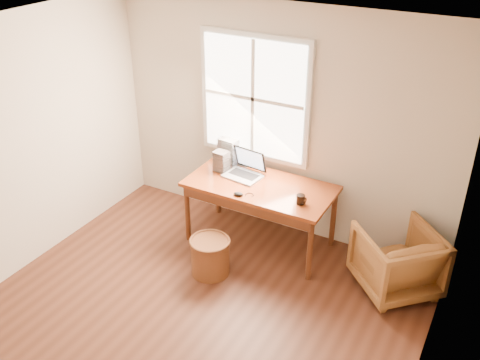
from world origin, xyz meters
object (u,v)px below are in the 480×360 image
object	(u,v)px
laptop	(243,166)
cd_stack_a	(231,152)
wicker_stool	(210,257)
coffee_mug	(301,199)
armchair	(397,260)
desk	(260,186)

from	to	relation	value
laptop	cd_stack_a	size ratio (longest dim) A/B	1.25
wicker_stool	coffee_mug	world-z (taller)	coffee_mug
armchair	coffee_mug	bearing A→B (deg)	-38.53
wicker_stool	cd_stack_a	size ratio (longest dim) A/B	1.30
desk	wicker_stool	world-z (taller)	desk
desk	armchair	world-z (taller)	desk
wicker_stool	laptop	distance (m)	1.05
armchair	laptop	distance (m)	1.88
coffee_mug	cd_stack_a	distance (m)	1.14
desk	laptop	size ratio (longest dim) A/B	4.17
armchair	cd_stack_a	xyz separation A→B (m)	(-2.07, 0.33, 0.57)
laptop	coffee_mug	distance (m)	0.82
laptop	desk	bearing A→B (deg)	-5.62
desk	coffee_mug	size ratio (longest dim) A/B	16.22
desk	coffee_mug	xyz separation A→B (m)	(0.53, -0.16, 0.07)
desk	armchair	xyz separation A→B (m)	(1.55, -0.06, -0.39)
coffee_mug	wicker_stool	bearing A→B (deg)	-118.03
desk	cd_stack_a	world-z (taller)	cd_stack_a
desk	laptop	bearing A→B (deg)	167.18
coffee_mug	cd_stack_a	xyz separation A→B (m)	(-1.05, 0.43, 0.10)
armchair	cd_stack_a	distance (m)	2.17
desk	armchair	distance (m)	1.60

